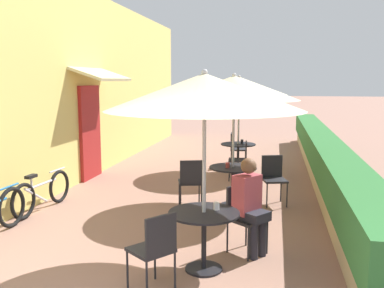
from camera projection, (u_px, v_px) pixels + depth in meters
cafe_facade_wall at (93, 86)px, 10.09m from camera, size 0.98×14.22×4.20m
planter_hedge at (322, 158)px, 9.34m from camera, size 0.60×13.22×1.01m
patio_table_near at (204, 227)px, 4.97m from camera, size 0.83×0.83×0.71m
patio_umbrella_near at (204, 92)px, 4.74m from camera, size 2.24×2.24×2.34m
cafe_chair_near_left at (155, 246)px, 4.43m from camera, size 0.56×0.56×0.87m
cafe_chair_near_right at (243, 213)px, 5.52m from camera, size 0.56×0.56×0.87m
seated_patron_near_right at (250, 202)px, 5.41m from camera, size 0.51×0.50×1.25m
coffee_cup_near at (216, 206)px, 5.03m from camera, size 0.07×0.07×0.09m
patio_table_mid at (233, 177)px, 7.54m from camera, size 0.83×0.83×0.71m
patio_umbrella_mid at (234, 88)px, 7.31m from camera, size 2.24×2.24×2.34m
cafe_chair_mid_left at (191, 179)px, 7.40m from camera, size 0.50×0.50×0.87m
cafe_chair_mid_right at (273, 176)px, 7.69m from camera, size 0.50×0.50×0.87m
coffee_cup_mid at (228, 165)px, 7.46m from camera, size 0.07×0.07×0.09m
patio_table_far at (238, 151)px, 10.28m from camera, size 0.83×0.83×0.71m
patio_umbrella_far at (239, 86)px, 10.05m from camera, size 2.24×2.24×2.34m
cafe_chair_far_left at (235, 147)px, 11.03m from camera, size 0.43×0.43×0.87m
cafe_chair_far_right at (241, 157)px, 9.53m from camera, size 0.43×0.43×0.87m
coffee_cup_far at (242, 141)px, 10.35m from camera, size 0.07×0.07×0.09m
bicycle_second at (42, 193)px, 7.30m from camera, size 0.19×1.61×0.68m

